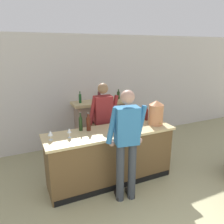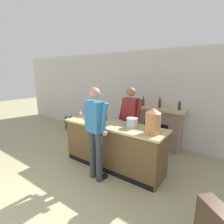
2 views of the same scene
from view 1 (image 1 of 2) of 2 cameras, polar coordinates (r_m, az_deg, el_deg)
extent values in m
cube|color=silver|center=(5.51, -9.34, 5.16)|extent=(12.00, 0.07, 2.75)
cube|color=brown|center=(4.15, -0.44, -11.68)|extent=(2.30, 0.65, 0.96)
cube|color=#D0B780|center=(3.94, -0.46, -5.21)|extent=(2.37, 0.72, 0.04)
cube|color=black|center=(4.12, 1.57, -18.96)|extent=(2.25, 0.01, 0.10)
cube|color=gray|center=(5.65, -3.23, -3.09)|extent=(1.22, 0.44, 1.09)
cube|color=black|center=(5.50, -2.32, -5.17)|extent=(0.67, 0.02, 0.70)
cube|color=#D0B780|center=(5.47, -3.25, 2.58)|extent=(1.38, 0.52, 0.07)
cylinder|color=#1B4B23|center=(5.28, -8.33, 3.49)|extent=(0.07, 0.07, 0.21)
cylinder|color=#1B4B23|center=(5.25, -8.39, 4.97)|extent=(0.03, 0.03, 0.07)
cylinder|color=#552027|center=(5.43, -3.38, 4.12)|extent=(0.08, 0.08, 0.23)
cylinder|color=#552027|center=(5.40, -3.40, 5.72)|extent=(0.03, 0.03, 0.08)
cylinder|color=#1D3617|center=(5.64, 1.68, 4.39)|extent=(0.08, 0.08, 0.19)
cylinder|color=#1D3617|center=(5.62, 1.69, 5.64)|extent=(0.03, 0.03, 0.06)
cylinder|color=#343940|center=(3.70, 5.22, -15.14)|extent=(0.13, 0.13, 1.01)
cube|color=black|center=(4.02, 4.67, -20.34)|extent=(0.14, 0.25, 0.07)
cylinder|color=#343940|center=(3.65, 2.15, -15.62)|extent=(0.13, 0.13, 1.01)
cube|color=black|center=(3.97, 1.75, -20.84)|extent=(0.14, 0.25, 0.07)
cube|color=teal|center=(3.32, 3.95, -3.60)|extent=(0.39, 0.28, 0.59)
cylinder|color=teal|center=(3.41, 7.51, -2.89)|extent=(0.20, 0.08, 0.57)
sphere|color=tan|center=(3.54, 7.21, -7.37)|extent=(0.09, 0.09, 0.09)
cylinder|color=teal|center=(3.27, 0.01, -3.61)|extent=(0.20, 0.08, 0.57)
sphere|color=tan|center=(3.40, -0.07, -8.24)|extent=(0.09, 0.09, 0.09)
sphere|color=tan|center=(3.19, 4.11, 3.91)|extent=(0.21, 0.21, 0.21)
cylinder|color=#49432A|center=(4.63, -3.40, -8.58)|extent=(0.13, 0.13, 0.96)
cube|color=black|center=(4.78, -3.04, -13.74)|extent=(0.11, 0.25, 0.07)
cylinder|color=#49432A|center=(4.69, -1.06, -8.22)|extent=(0.13, 0.13, 0.96)
cube|color=black|center=(4.84, -0.73, -13.32)|extent=(0.11, 0.25, 0.07)
cube|color=maroon|center=(4.39, -2.33, 0.63)|extent=(0.37, 0.24, 0.56)
cylinder|color=maroon|center=(4.31, -5.13, 0.27)|extent=(0.20, 0.08, 0.57)
sphere|color=olive|center=(4.38, -4.95, -3.57)|extent=(0.09, 0.09, 0.09)
cylinder|color=maroon|center=(4.45, 0.55, 0.88)|extent=(0.20, 0.08, 0.57)
sphere|color=olive|center=(4.53, 0.63, -2.84)|extent=(0.09, 0.09, 0.09)
sphere|color=olive|center=(4.30, -2.40, 6.17)|extent=(0.21, 0.21, 0.21)
cylinder|color=#C47B4E|center=(4.27, 11.39, -0.70)|extent=(0.28, 0.28, 0.39)
cone|color=#C47B4E|center=(4.20, 11.58, 2.41)|extent=(0.29, 0.29, 0.08)
cylinder|color=#B29333|center=(4.18, 12.57, -2.94)|extent=(0.02, 0.04, 0.02)
cylinder|color=silver|center=(4.12, 5.01, -2.55)|extent=(0.22, 0.22, 0.19)
cylinder|color=silver|center=(4.09, 5.05, -1.23)|extent=(0.24, 0.24, 0.01)
cylinder|color=#1F3616|center=(3.95, -8.19, -3.19)|extent=(0.07, 0.07, 0.23)
sphere|color=#1F3616|center=(3.91, -8.26, -1.59)|extent=(0.06, 0.06, 0.06)
cylinder|color=#1F3616|center=(3.90, -8.29, -0.96)|extent=(0.03, 0.03, 0.09)
cylinder|color=black|center=(3.88, -8.32, -0.25)|extent=(0.03, 0.03, 0.01)
cylinder|color=#5C1A17|center=(4.51, 8.99, -0.78)|extent=(0.07, 0.07, 0.22)
sphere|color=#5C1A17|center=(4.48, 9.05, 0.54)|extent=(0.06, 0.06, 0.06)
cylinder|color=#5C1A17|center=(4.47, 9.07, 1.05)|extent=(0.03, 0.03, 0.08)
cylinder|color=black|center=(4.46, 9.10, 1.65)|extent=(0.03, 0.03, 0.01)
cylinder|color=#511F11|center=(3.92, -6.16, -3.27)|extent=(0.08, 0.08, 0.23)
sphere|color=#511F11|center=(3.89, -6.21, -1.69)|extent=(0.07, 0.07, 0.07)
cylinder|color=#511F11|center=(3.87, -6.23, -1.07)|extent=(0.03, 0.03, 0.09)
cylinder|color=black|center=(3.86, -6.25, -0.36)|extent=(0.03, 0.03, 0.01)
cylinder|color=silver|center=(3.71, -11.01, -6.54)|extent=(0.06, 0.06, 0.01)
cylinder|color=silver|center=(3.69, -11.05, -5.90)|extent=(0.01, 0.01, 0.08)
cone|color=silver|center=(3.66, -11.12, -4.74)|extent=(0.07, 0.07, 0.08)
cylinder|color=silver|center=(3.68, -15.68, -7.03)|extent=(0.07, 0.07, 0.01)
cylinder|color=silver|center=(3.67, -15.73, -6.44)|extent=(0.01, 0.01, 0.08)
cone|color=silver|center=(3.64, -15.83, -5.26)|extent=(0.08, 0.08, 0.09)
camera|label=2|loc=(3.66, 59.70, 3.19)|focal=28.00mm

